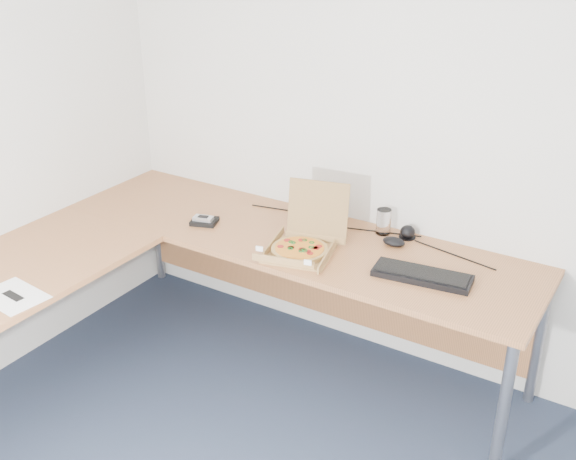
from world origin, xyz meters
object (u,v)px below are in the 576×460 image
Objects in this scene: drinking_glass at (384,222)px; keyboard at (422,276)px; wallet at (204,221)px; pizza_box at (302,245)px; desk at (188,258)px.

keyboard is (0.34, -0.33, -0.05)m from drinking_glass.
keyboard is 1.19m from wallet.
pizza_box is 2.68× the size of drinking_glass.
drinking_glass is 1.00× the size of wallet.
drinking_glass is at bearing 128.59° from keyboard.
keyboard reaches higher than wallet.
drinking_glass is (0.24, 0.40, 0.03)m from pizza_box.
pizza_box reaches higher than desk.
pizza_box is 0.60m from wallet.
pizza_box is 0.81× the size of keyboard.
pizza_box is 2.68× the size of wallet.
keyboard is at bearing -44.14° from drinking_glass.
wallet is at bearing 114.67° from desk.
wallet is at bearing 174.88° from keyboard.
pizza_box is 0.47m from drinking_glass.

